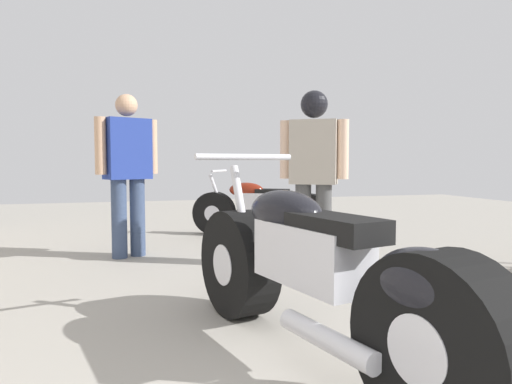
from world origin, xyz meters
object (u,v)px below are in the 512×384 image
Objects in this scene: motorcycle_black_naked at (263,208)px; mechanic_in_blue at (128,166)px; mechanic_with_helmet at (314,162)px; motorcycle_maroon_cruiser at (315,276)px.

mechanic_in_blue reaches higher than motorcycle_black_naked.
motorcycle_black_naked is 2.01m from mechanic_in_blue.
motorcycle_black_naked is 1.03× the size of mechanic_with_helmet.
motorcycle_maroon_cruiser is at bearing -102.97° from motorcycle_black_naked.
mechanic_with_helmet is (-0.05, -1.79, 0.61)m from motorcycle_black_naked.
motorcycle_black_naked is at bearing 88.30° from mechanic_with_helmet.
motorcycle_maroon_cruiser is 1.32× the size of mechanic_in_blue.
mechanic_with_helmet is (1.66, -0.90, 0.04)m from mechanic_in_blue.
mechanic_in_blue is at bearing 106.57° from motorcycle_maroon_cruiser.
motorcycle_black_naked is at bearing 27.47° from mechanic_in_blue.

